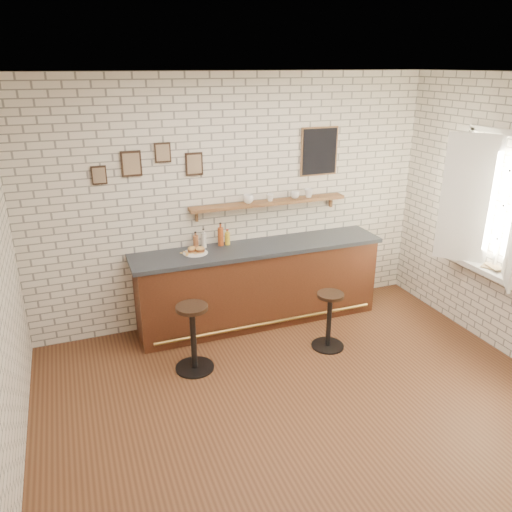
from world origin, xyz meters
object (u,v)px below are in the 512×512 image
(ciabatta_sandwich, at_px, (196,250))
(condiment_bottle_yellow, at_px, (227,238))
(shelf_cup_a, at_px, (248,199))
(shelf_cup_b, at_px, (270,197))
(bar_stool_left, at_px, (193,336))
(shelf_cup_c, at_px, (295,195))
(bitters_bottle_amber, at_px, (221,236))
(book_lower, at_px, (490,269))
(shelf_cup_d, at_px, (309,193))
(book_upper, at_px, (490,267))
(bar_counter, at_px, (259,284))
(sandwich_plate, at_px, (195,253))
(bar_stool_right, at_px, (329,319))
(bitters_bottle_brown, at_px, (196,242))
(bitters_bottle_white, at_px, (204,240))

(ciabatta_sandwich, height_order, condiment_bottle_yellow, condiment_bottle_yellow)
(condiment_bottle_yellow, relative_size, shelf_cup_a, 1.48)
(shelf_cup_a, bearing_deg, shelf_cup_b, -11.06)
(bar_stool_left, bearing_deg, shelf_cup_c, 31.17)
(condiment_bottle_yellow, bearing_deg, bitters_bottle_amber, 180.00)
(book_lower, bearing_deg, shelf_cup_c, 108.95)
(ciabatta_sandwich, height_order, bar_stool_left, ciabatta_sandwich)
(shelf_cup_d, relative_size, book_upper, 0.55)
(bar_counter, xyz_separation_m, shelf_cup_d, (0.74, 0.20, 1.05))
(sandwich_plate, bearing_deg, bitters_bottle_amber, 23.48)
(ciabatta_sandwich, relative_size, book_upper, 1.09)
(book_upper, bearing_deg, shelf_cup_b, 150.68)
(shelf_cup_b, bearing_deg, shelf_cup_a, 133.35)
(bar_stool_right, xyz_separation_m, shelf_cup_c, (0.04, 1.08, 1.18))
(shelf_cup_a, relative_size, shelf_cup_d, 1.19)
(bar_stool_left, xyz_separation_m, book_lower, (3.23, -0.68, 0.54))
(book_lower, bearing_deg, bar_stool_left, 142.22)
(ciabatta_sandwich, bearing_deg, bar_counter, -2.42)
(condiment_bottle_yellow, relative_size, book_upper, 0.96)
(shelf_cup_b, xyz_separation_m, book_lower, (1.97, -1.65, -0.60))
(book_lower, bearing_deg, shelf_cup_d, 105.41)
(bitters_bottle_brown, bearing_deg, book_lower, -29.18)
(sandwich_plate, xyz_separation_m, shelf_cup_b, (1.01, 0.17, 0.53))
(condiment_bottle_yellow, xyz_separation_m, shelf_cup_d, (1.08, 0.01, 0.46))
(bar_stool_right, xyz_separation_m, shelf_cup_a, (-0.58, 1.08, 1.19))
(bar_stool_left, relative_size, bar_stool_right, 1.11)
(bar_stool_left, bearing_deg, bitters_bottle_white, 67.02)
(shelf_cup_b, xyz_separation_m, shelf_cup_c, (0.33, 0.00, 0.00))
(shelf_cup_b, xyz_separation_m, shelf_cup_d, (0.52, 0.00, 0.01))
(bitters_bottle_brown, bearing_deg, shelf_cup_d, 0.49)
(bitters_bottle_white, bearing_deg, book_upper, -29.79)
(sandwich_plate, xyz_separation_m, condiment_bottle_yellow, (0.44, 0.16, 0.08))
(sandwich_plate, distance_m, bar_stool_right, 1.71)
(sandwich_plate, height_order, bitters_bottle_white, bitters_bottle_white)
(ciabatta_sandwich, xyz_separation_m, bar_stool_left, (-0.27, -0.80, -0.65))
(bar_stool_right, bearing_deg, shelf_cup_a, 118.17)
(sandwich_plate, bearing_deg, bar_stool_left, -107.88)
(condiment_bottle_yellow, distance_m, bar_stool_left, 1.37)
(bitters_bottle_brown, height_order, shelf_cup_c, shelf_cup_c)
(bar_counter, bearing_deg, ciabatta_sandwich, 177.58)
(shelf_cup_a, distance_m, book_upper, 2.84)
(shelf_cup_d, bearing_deg, shelf_cup_c, 179.76)
(condiment_bottle_yellow, relative_size, shelf_cup_b, 2.08)
(bitters_bottle_amber, height_order, book_lower, bitters_bottle_amber)
(bitters_bottle_amber, relative_size, book_upper, 1.41)
(ciabatta_sandwich, height_order, book_lower, ciabatta_sandwich)
(bar_stool_left, xyz_separation_m, shelf_cup_b, (1.26, 0.96, 1.14))
(bar_stool_right, height_order, book_upper, book_upper)
(shelf_cup_a, height_order, book_lower, shelf_cup_a)
(bar_counter, distance_m, shelf_cup_b, 1.08)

